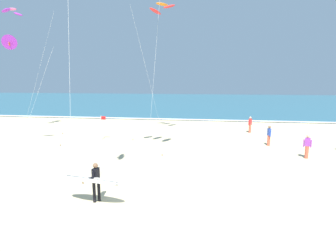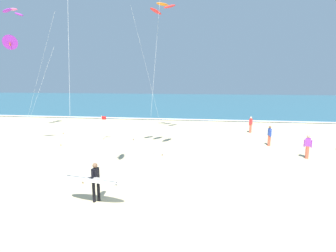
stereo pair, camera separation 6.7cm
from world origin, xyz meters
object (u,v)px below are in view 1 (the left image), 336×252
Objects in this scene: kite_arc_amber_near at (162,8)px; lifeguard_flag at (102,125)px; bystander_blue_top at (269,136)px; bystander_red_top at (250,124)px; surfer_lead at (94,180)px; kite_arc_rose_distant at (12,12)px; kite_delta_violet_close at (10,43)px; bystander_purple_top at (307,146)px.

lifeguard_flag is (-4.86, -2.49, -9.97)m from kite_arc_amber_near.
bystander_red_top is at bearing 97.06° from bystander_blue_top.
surfer_lead is 21.65m from kite_arc_rose_distant.
kite_delta_violet_close is 5.22× the size of bystander_red_top.
bystander_purple_top is at bearing -61.90° from bystander_blue_top.
bystander_red_top is 8.77m from bystander_purple_top.
lifeguard_flag is at bearing 110.34° from surfer_lead.
kite_arc_amber_near reaches higher than bystander_purple_top.
kite_delta_violet_close is 9.02m from lifeguard_flag.
bystander_purple_top is 0.76× the size of lifeguard_flag.
bystander_red_top is at bearing 7.70° from kite_arc_rose_distant.
bystander_blue_top is at bearing -16.84° from kite_arc_amber_near.
bystander_blue_top is (0.65, -5.23, 0.00)m from bystander_red_top.
kite_arc_amber_near is (0.54, 14.15, 10.18)m from surfer_lead.
kite_arc_amber_near is at bearing 87.80° from surfer_lead.
kite_arc_rose_distant is 5.52× the size of lifeguard_flag.
kite_arc_rose_distant is 7.62m from kite_delta_violet_close.
lifeguard_flag is (-13.12, -5.02, 0.45)m from bystander_red_top.
kite_arc_amber_near is 12.23m from kite_delta_violet_close.
bystander_red_top is (18.31, 8.57, -6.93)m from kite_delta_violet_close.
surfer_lead is 1.66× the size of bystander_blue_top.
bystander_blue_top is 0.76× the size of lifeguard_flag.
kite_delta_violet_close is 3.96× the size of lifeguard_flag.
kite_arc_amber_near is at bearing 27.13° from lifeguard_flag.
bystander_purple_top is at bearing -74.35° from bystander_red_top.
kite_arc_amber_near is at bearing 150.91° from bystander_purple_top.
surfer_lead is 18.86m from bystander_red_top.
surfer_lead is 17.44m from kite_arc_amber_near.
kite_arc_rose_distant reaches higher than lifeguard_flag.
kite_delta_violet_close is at bearing 139.54° from surfer_lead.
lifeguard_flag is (8.98, -2.04, -10.00)m from kite_arc_rose_distant.
surfer_lead is at bearing -117.82° from bystander_red_top.
bystander_purple_top is (2.36, -8.44, 0.00)m from bystander_red_top.
bystander_red_top is at bearing 62.18° from surfer_lead.
kite_arc_rose_distant is (-13.84, -0.45, 0.03)m from kite_arc_amber_near.
kite_arc_amber_near reaches higher than surfer_lead.
lifeguard_flag is at bearing -152.87° from kite_arc_amber_near.
kite_delta_violet_close is 21.80m from bystander_purple_top.
kite_delta_violet_close is at bearing -154.91° from bystander_red_top.
bystander_blue_top is at bearing 10.01° from kite_delta_violet_close.
kite_delta_violet_close is at bearing -55.81° from kite_arc_rose_distant.
bystander_purple_top is (24.47, -5.46, -10.46)m from kite_arc_rose_distant.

